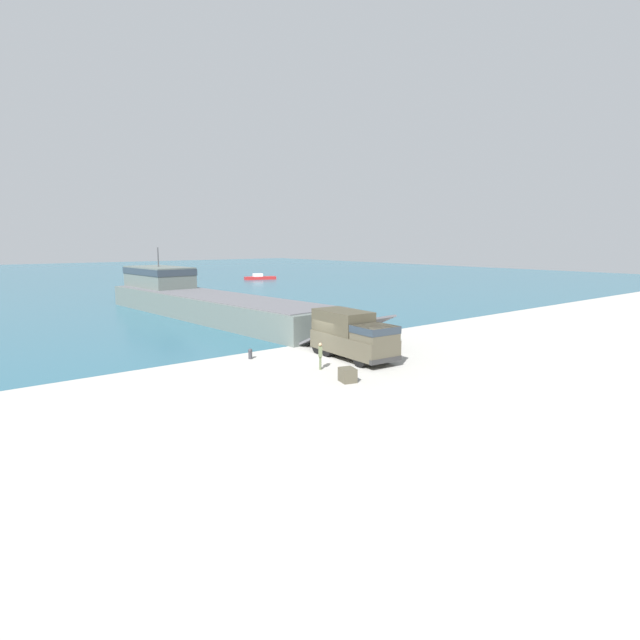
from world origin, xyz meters
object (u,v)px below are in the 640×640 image
cargo_crate (348,375)px  mooring_bollard (250,353)px  soldier_on_ramp (320,354)px  military_truck (353,335)px  landing_craft (199,299)px  moored_boat_a (260,277)px

cargo_crate → mooring_bollard: bearing=100.0°
soldier_on_ramp → mooring_bollard: bearing=-32.5°
military_truck → cargo_crate: size_ratio=7.27×
landing_craft → moored_boat_a: bearing=47.1°
landing_craft → moored_boat_a: landing_craft is taller
moored_boat_a → mooring_bollard: moored_boat_a is taller
soldier_on_ramp → cargo_crate: soldier_on_ramp is taller
landing_craft → cargo_crate: (-5.00, -30.69, -1.39)m
landing_craft → mooring_bollard: size_ratio=56.70×
moored_boat_a → landing_craft: bearing=-21.0°
cargo_crate → moored_boat_a: bearing=62.1°
cargo_crate → landing_craft: bearing=80.8°
soldier_on_ramp → cargo_crate: bearing=117.0°
soldier_on_ramp → military_truck: bearing=-128.7°
landing_craft → soldier_on_ramp: bearing=-103.5°
military_truck → mooring_bollard: 7.25m
military_truck → cargo_crate: military_truck is taller
landing_craft → cargo_crate: 31.13m
soldier_on_ramp → moored_boat_a: 78.61m
soldier_on_ramp → cargo_crate: 3.35m
landing_craft → moored_boat_a: size_ratio=5.93×
soldier_on_ramp → moored_boat_a: size_ratio=0.25×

